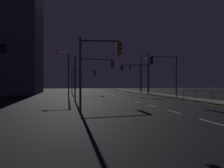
% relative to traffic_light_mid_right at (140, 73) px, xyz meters
% --- Properties ---
extents(ground_plane, '(112.00, 112.00, 0.00)m').
position_rel_traffic_light_mid_right_xyz_m(ground_plane, '(-5.40, -13.80, -3.96)').
color(ground_plane, black).
rests_on(ground_plane, ground).
extents(sidewalk_right, '(2.79, 77.00, 0.14)m').
position_rel_traffic_light_mid_right_xyz_m(sidewalk_right, '(2.30, -13.80, -3.89)').
color(sidewalk_right, gray).
rests_on(sidewalk_right, ground).
extents(lane_markings_center, '(0.14, 50.00, 0.01)m').
position_rel_traffic_light_mid_right_xyz_m(lane_markings_center, '(-5.40, -10.30, -3.96)').
color(lane_markings_center, silver).
rests_on(lane_markings_center, ground).
extents(lane_edge_line, '(0.14, 53.00, 0.01)m').
position_rel_traffic_light_mid_right_xyz_m(lane_edge_line, '(0.66, -8.80, -3.96)').
color(lane_edge_line, gold).
rests_on(lane_edge_line, ground).
extents(traffic_light_mid_right, '(3.59, 0.71, 5.46)m').
position_rel_traffic_light_mid_right_xyz_m(traffic_light_mid_right, '(0.00, 0.00, 0.00)').
color(traffic_light_mid_right, '#2D3033').
rests_on(traffic_light_mid_right, sidewalk_right).
extents(traffic_light_far_center, '(3.02, 0.63, 5.34)m').
position_rel_traffic_light_mid_right_xyz_m(traffic_light_far_center, '(-10.78, -21.41, -0.25)').
color(traffic_light_far_center, '#4C4C51').
rests_on(traffic_light_far_center, ground).
extents(traffic_light_near_left, '(3.88, 0.34, 5.64)m').
position_rel_traffic_light_mid_right_xyz_m(traffic_light_near_left, '(-0.22, -10.54, 0.14)').
color(traffic_light_near_left, '#38383D').
rests_on(traffic_light_near_left, sidewalk_right).
extents(traffic_light_near_right, '(4.80, 0.70, 5.14)m').
position_rel_traffic_light_mid_right_xyz_m(traffic_light_near_right, '(-9.91, -11.56, -0.29)').
color(traffic_light_near_right, '#2D3033').
rests_on(traffic_light_near_right, ground).
extents(traffic_light_far_left, '(4.14, 0.47, 5.62)m').
position_rel_traffic_light_mid_right_xyz_m(traffic_light_far_left, '(-0.46, 3.18, 0.14)').
color(traffic_light_far_left, '#38383D').
rests_on(traffic_light_far_left, sidewalk_right).
extents(traffic_light_mid_left, '(4.84, 0.93, 4.80)m').
position_rel_traffic_light_mid_right_xyz_m(traffic_light_mid_left, '(-9.72, 6.36, -0.52)').
color(traffic_light_mid_left, '#38383D').
rests_on(traffic_light_mid_left, ground).
extents(street_lamp_corner, '(1.73, 1.03, 7.62)m').
position_rel_traffic_light_mid_right_xyz_m(street_lamp_corner, '(2.11, 1.67, 0.72)').
color(street_lamp_corner, '#2D3033').
rests_on(street_lamp_corner, sidewalk_right).
extents(street_lamp_across_street, '(0.79, 1.73, 6.95)m').
position_rel_traffic_light_mid_right_xyz_m(street_lamp_across_street, '(2.00, 4.08, 0.36)').
color(street_lamp_across_street, '#2D3033').
rests_on(street_lamp_across_street, sidewalk_right).
extents(street_lamp_far_end, '(2.22, 0.86, 6.79)m').
position_rel_traffic_light_mid_right_xyz_m(street_lamp_far_end, '(-13.06, -3.25, 0.18)').
color(street_lamp_far_end, '#4C4C51').
rests_on(street_lamp_far_end, ground).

